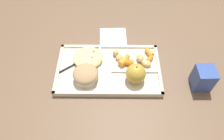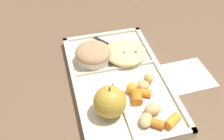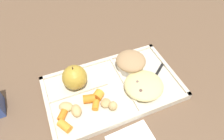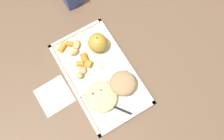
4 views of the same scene
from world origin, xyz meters
TOP-DOWN VIEW (x-y plane):
  - ground at (0.00, 0.00)m, footprint 6.00×6.00m
  - lunch_tray at (-0.00, 0.00)m, footprint 0.39×0.23m
  - green_apple at (-0.10, 0.05)m, footprint 0.07×0.07m
  - bran_muffin at (0.08, 0.05)m, footprint 0.09×0.09m
  - carrot_slice_small at (-0.16, -0.04)m, footprint 0.03×0.03m
  - carrot_slice_tilted at (-0.07, -0.04)m, footprint 0.03×0.03m
  - carrot_slice_edge at (-0.08, -0.02)m, footprint 0.04×0.03m
  - carrot_slice_center at (-0.05, -0.02)m, footprint 0.03×0.04m
  - carrot_slice_diagonal at (-0.16, -0.07)m, footprint 0.04×0.04m
  - potato_chunk_small at (-0.03, -0.07)m, footprint 0.03×0.03m
  - potato_chunk_large at (-0.14, -0.02)m, footprint 0.05×0.04m
  - potato_chunk_browned at (-0.12, -0.04)m, footprint 0.03×0.04m
  - potato_chunk_corner at (-0.04, -0.05)m, footprint 0.04×0.04m
  - egg_noodle_pile at (0.08, -0.04)m, footprint 0.11×0.11m
  - meatball_back at (0.06, -0.03)m, footprint 0.03×0.03m
  - meatball_front at (0.06, -0.06)m, footprint 0.03×0.03m
  - plastic_fork at (0.13, -0.02)m, footprint 0.12×0.10m
  - paper_napkin at (-0.02, -0.18)m, footprint 0.12×0.12m

SIDE VIEW (x-z plane):
  - ground at x=0.00m, z-range 0.00..0.00m
  - paper_napkin at x=-0.02m, z-range 0.00..0.00m
  - lunch_tray at x=0.00m, z-range 0.00..0.02m
  - plastic_fork at x=0.13m, z-range 0.01..0.02m
  - potato_chunk_corner at x=-0.04m, z-range 0.01..0.03m
  - carrot_slice_tilted at x=-0.07m, z-range 0.01..0.03m
  - carrot_slice_small at x=-0.16m, z-range 0.01..0.03m
  - potato_chunk_large at x=-0.14m, z-range 0.01..0.03m
  - carrot_slice_diagonal at x=-0.16m, z-range 0.01..0.04m
  - carrot_slice_edge at x=-0.08m, z-range 0.01..0.04m
  - potato_chunk_browned at x=-0.12m, z-range 0.01..0.04m
  - potato_chunk_small at x=-0.03m, z-range 0.01..0.04m
  - carrot_slice_center at x=-0.05m, z-range 0.01..0.04m
  - meatball_front at x=0.06m, z-range 0.01..0.05m
  - meatball_back at x=0.06m, z-range 0.01..0.05m
  - egg_noodle_pile at x=0.08m, z-range 0.01..0.05m
  - bran_muffin at x=0.08m, z-range 0.01..0.07m
  - green_apple at x=-0.10m, z-range 0.01..0.09m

